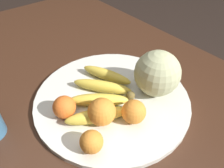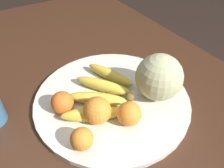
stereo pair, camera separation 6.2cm
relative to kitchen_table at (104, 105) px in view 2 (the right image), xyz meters
name	(u,v)px [view 2 (the right image)]	position (x,y,z in m)	size (l,w,h in m)	color
kitchen_table	(104,105)	(0.00, 0.00, 0.00)	(1.64, 0.91, 0.77)	#3D2316
fruit_bowl	(112,98)	(0.07, -0.01, 0.10)	(0.46, 0.46, 0.02)	silver
melon	(159,77)	(0.14, 0.11, 0.18)	(0.14, 0.14, 0.14)	#B2B789
banana_bunch	(102,93)	(0.06, -0.04, 0.13)	(0.26, 0.26, 0.04)	brown
orange_front_left	(97,111)	(0.13, -0.09, 0.15)	(0.07, 0.07, 0.07)	orange
orange_front_right	(129,114)	(0.18, -0.02, 0.14)	(0.06, 0.06, 0.06)	orange
orange_mid_center	(62,102)	(0.05, -0.15, 0.14)	(0.06, 0.06, 0.06)	orange
orange_back_left	(82,139)	(0.18, -0.16, 0.14)	(0.06, 0.06, 0.06)	orange
produce_tag	(97,104)	(0.08, -0.06, 0.11)	(0.08, 0.06, 0.00)	white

